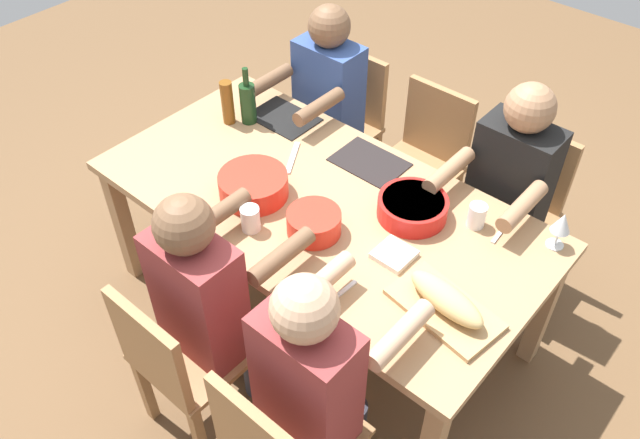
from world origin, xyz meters
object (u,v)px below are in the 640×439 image
bread_loaf (446,299)px  wine_bottle (248,102)px  chair_near_center (178,360)px  cutting_board (444,309)px  serving_bowl_salad (314,222)px  cup_far_right (477,216)px  wine_glass (562,224)px  dining_table (320,214)px  beer_bottle (227,103)px  chair_far_center (424,158)px  napkin_stack (394,254)px  diner_far_left (323,100)px  chair_far_right (516,203)px  diner_far_right (505,188)px  chair_far_left (345,119)px  diner_near_center (208,295)px  cup_near_center (250,219)px  serving_bowl_greens (413,206)px  diner_near_right (315,376)px

bread_loaf → wine_bottle: (-1.36, 0.37, 0.04)m
wine_bottle → chair_near_center: bearing=-58.2°
cutting_board → wine_bottle: wine_bottle is taller
serving_bowl_salad → cup_far_right: bearing=44.4°
wine_glass → bread_loaf: bearing=-104.9°
dining_table → beer_bottle: beer_bottle is taller
wine_bottle → bread_loaf: bearing=-15.0°
chair_far_center → napkin_stack: bearing=-64.0°
diner_far_left → chair_near_center: bearing=-70.0°
chair_far_right → beer_bottle: bearing=-151.4°
diner_far_right → wine_bottle: bearing=-160.1°
cutting_board → diner_far_left: bearing=147.7°
diner_far_left → wine_bottle: size_ratio=4.14×
chair_far_left → diner_near_center: (0.53, -1.46, 0.21)m
diner_near_center → cup_near_center: (-0.10, 0.33, 0.10)m
diner_far_left → bread_loaf: (1.25, -0.79, 0.11)m
dining_table → cup_far_right: 0.66m
diner_far_right → chair_near_center: diner_far_right is taller
diner_near_center → wine_bottle: (-0.64, 0.85, 0.15)m
cup_near_center → napkin_stack: 0.58m
serving_bowl_greens → wine_glass: (0.52, 0.23, 0.07)m
chair_near_center → cutting_board: chair_near_center is taller
dining_table → cup_near_center: (-0.10, -0.31, 0.13)m
serving_bowl_greens → beer_bottle: size_ratio=1.31×
diner_far_left → diner_far_right: bearing=0.0°
serving_bowl_salad → beer_bottle: beer_bottle is taller
chair_near_center → beer_bottle: size_ratio=3.86×
chair_near_center → diner_near_center: bearing=90.0°
chair_far_center → beer_bottle: 1.05m
serving_bowl_greens → wine_bottle: size_ratio=0.99×
wine_glass → dining_table: bearing=-154.9°
bread_loaf → cup_far_right: (-0.15, 0.45, -0.01)m
wine_bottle → napkin_stack: 1.11m
chair_far_left → bread_loaf: bearing=-37.9°
chair_far_left → wine_bottle: wine_bottle is taller
diner_near_right → wine_bottle: bearing=144.1°
dining_table → beer_bottle: size_ratio=8.79×
diner_far_left → chair_far_right: 1.10m
chair_far_left → cutting_board: (1.25, -0.97, 0.27)m
chair_far_right → wine_bottle: wine_bottle is taller
diner_near_center → bread_loaf: (0.72, 0.48, 0.11)m
wine_bottle → cutting_board: bearing=-15.0°
dining_table → diner_far_right: diner_far_right is taller
serving_bowl_salad → wine_bottle: (-0.75, 0.37, 0.05)m
dining_table → napkin_stack: 0.44m
diner_near_right → serving_bowl_greens: size_ratio=4.17×
serving_bowl_salad → bread_loaf: bread_loaf is taller
wine_glass → diner_near_right: bearing=-107.8°
chair_near_center → beer_bottle: (-0.71, 0.97, 0.37)m
diner_near_right → napkin_stack: diner_near_right is taller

